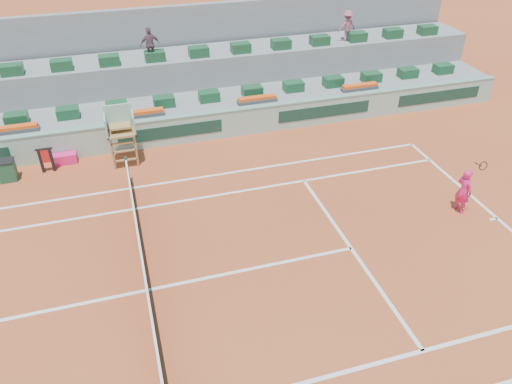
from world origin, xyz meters
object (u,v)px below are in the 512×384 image
player_bag (64,159)px  tennis_player (464,190)px  umpire_chair (120,128)px  drink_cooler_a (7,170)px

player_bag → tennis_player: bearing=-29.0°
player_bag → tennis_player: 15.15m
umpire_chair → tennis_player: umpire_chair is taller
umpire_chair → player_bag: bearing=165.4°
player_bag → drink_cooler_a: bearing=-161.4°
drink_cooler_a → umpire_chair: bearing=0.9°
player_bag → umpire_chair: bearing=-14.6°
drink_cooler_a → tennis_player: bearing=-23.5°
umpire_chair → drink_cooler_a: 4.52m
drink_cooler_a → tennis_player: 16.65m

